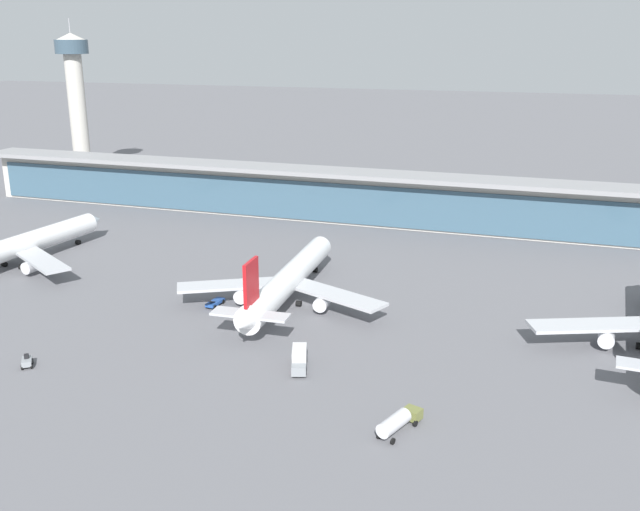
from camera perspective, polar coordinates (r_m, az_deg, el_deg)
ground_plane at (r=142.98m, az=-1.46°, el=-3.92°), size 1200.00×1200.00×0.00m
airliner_left_stand at (r=179.19m, az=-23.24°, el=0.63°), size 42.99×56.16×14.95m
airliner_centre_stand at (r=142.26m, az=-2.62°, el=-2.02°), size 43.13×56.13×14.95m
service_truck_near_nose_blue at (r=143.05m, az=-8.46°, el=-3.75°), size 2.23×6.88×2.70m
service_truck_under_wing_grey at (r=125.99m, az=-22.46°, el=-7.87°), size 3.07×3.31×2.05m
service_truck_mid_apron_olive at (r=99.02m, az=6.28°, el=-13.07°), size 5.06×8.85×2.95m
service_truck_by_tail_grey at (r=115.95m, az=-1.68°, el=-8.23°), size 4.51×7.65×3.10m
terminal_building at (r=201.93m, az=4.98°, el=4.64°), size 262.14×12.80×15.20m
control_tower at (r=287.79m, az=-19.00°, el=12.31°), size 12.00×12.00×57.77m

